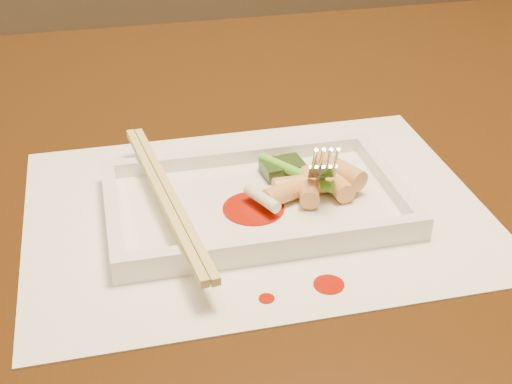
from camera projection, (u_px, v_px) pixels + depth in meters
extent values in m
cube|color=black|center=(182.00, 193.00, 0.70)|extent=(1.40, 0.90, 0.04)
cylinder|color=black|center=(497.00, 222.00, 1.32)|extent=(0.07, 0.07, 0.71)
cube|color=white|center=(256.00, 210.00, 0.63)|extent=(0.40, 0.30, 0.00)
cylinder|color=#9B1404|center=(329.00, 284.00, 0.54)|extent=(0.02, 0.02, 0.00)
cylinder|color=#9B1404|center=(267.00, 298.00, 0.53)|extent=(0.01, 0.01, 0.00)
cube|color=white|center=(256.00, 205.00, 0.63)|extent=(0.26, 0.16, 0.01)
cube|color=white|center=(238.00, 155.00, 0.68)|extent=(0.26, 0.01, 0.01)
cube|color=white|center=(277.00, 243.00, 0.56)|extent=(0.26, 0.01, 0.01)
cube|color=white|center=(113.00, 213.00, 0.60)|extent=(0.01, 0.14, 0.01)
cube|color=white|center=(389.00, 178.00, 0.65)|extent=(0.01, 0.14, 0.01)
cube|color=black|center=(283.00, 168.00, 0.66)|extent=(0.04, 0.03, 0.01)
cylinder|color=#EAEACC|center=(262.00, 198.00, 0.61)|extent=(0.03, 0.04, 0.01)
cylinder|color=#48B01C|center=(296.00, 172.00, 0.64)|extent=(0.06, 0.07, 0.01)
cube|color=#D0C068|center=(162.00, 196.00, 0.60)|extent=(0.04, 0.25, 0.01)
cube|color=#D0C068|center=(171.00, 195.00, 0.60)|extent=(0.04, 0.25, 0.01)
cylinder|color=#9B1404|center=(254.00, 208.00, 0.62)|extent=(0.05, 0.05, 0.00)
cylinder|color=#E4B56A|center=(285.00, 192.00, 0.62)|extent=(0.04, 0.03, 0.02)
cylinder|color=#E4B56A|center=(301.00, 185.00, 0.63)|extent=(0.05, 0.02, 0.02)
cylinder|color=#E4B56A|center=(340.00, 171.00, 0.64)|extent=(0.04, 0.05, 0.02)
cylinder|color=#E4B56A|center=(337.00, 183.00, 0.63)|extent=(0.02, 0.04, 0.02)
cylinder|color=#E4B56A|center=(309.00, 187.00, 0.63)|extent=(0.03, 0.05, 0.02)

